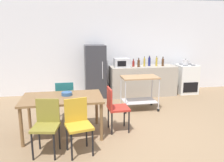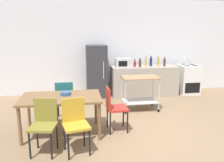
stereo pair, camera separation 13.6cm
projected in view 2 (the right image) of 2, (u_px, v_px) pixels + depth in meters
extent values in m
plane|color=#8C7051|center=(137.00, 133.00, 4.52)|extent=(12.00, 12.00, 0.00)
cube|color=white|center=(112.00, 47.00, 7.29)|extent=(8.40, 0.12, 2.90)
cube|color=#A89E8E|center=(144.00, 81.00, 7.06)|extent=(2.00, 0.64, 0.90)
cube|color=brown|center=(61.00, 98.00, 4.37)|extent=(1.50, 0.90, 0.04)
cylinder|color=brown|center=(20.00, 127.00, 3.98)|extent=(0.06, 0.06, 0.71)
cylinder|color=brown|center=(99.00, 122.00, 4.18)|extent=(0.06, 0.06, 0.71)
cylinder|color=brown|center=(29.00, 111.00, 4.73)|extent=(0.06, 0.06, 0.71)
cylinder|color=brown|center=(96.00, 108.00, 4.93)|extent=(0.06, 0.06, 0.71)
cube|color=olive|center=(43.00, 127.00, 3.70)|extent=(0.47, 0.47, 0.04)
cube|color=olive|center=(46.00, 110.00, 3.82)|extent=(0.38, 0.10, 0.40)
cylinder|color=black|center=(30.00, 146.00, 3.59)|extent=(0.03, 0.03, 0.45)
cylinder|color=black|center=(51.00, 146.00, 3.58)|extent=(0.03, 0.03, 0.45)
cylinder|color=black|center=(37.00, 136.00, 3.92)|extent=(0.03, 0.03, 0.45)
cylinder|color=black|center=(57.00, 136.00, 3.91)|extent=(0.03, 0.03, 0.45)
cube|color=#1E666B|center=(65.00, 99.00, 5.17)|extent=(0.40, 0.40, 0.04)
cube|color=#1E666B|center=(64.00, 92.00, 4.95)|extent=(0.38, 0.03, 0.40)
cylinder|color=black|center=(73.00, 106.00, 5.42)|extent=(0.03, 0.03, 0.45)
cylinder|color=black|center=(58.00, 107.00, 5.36)|extent=(0.03, 0.03, 0.45)
cylinder|color=black|center=(73.00, 111.00, 5.09)|extent=(0.03, 0.03, 0.45)
cylinder|color=black|center=(57.00, 112.00, 5.04)|extent=(0.03, 0.03, 0.45)
cube|color=#B72D23|center=(117.00, 108.00, 4.57)|extent=(0.42, 0.42, 0.04)
cube|color=#B72D23|center=(108.00, 98.00, 4.48)|extent=(0.05, 0.38, 0.40)
cylinder|color=black|center=(128.00, 122.00, 4.49)|extent=(0.03, 0.03, 0.45)
cylinder|color=black|center=(123.00, 116.00, 4.81)|extent=(0.03, 0.03, 0.45)
cylinder|color=black|center=(110.00, 124.00, 4.42)|extent=(0.03, 0.03, 0.45)
cylinder|color=black|center=(107.00, 117.00, 4.75)|extent=(0.03, 0.03, 0.45)
cube|color=gold|center=(76.00, 126.00, 3.72)|extent=(0.48, 0.48, 0.04)
cube|color=gold|center=(73.00, 110.00, 3.84)|extent=(0.38, 0.11, 0.40)
cylinder|color=black|center=(68.00, 147.00, 3.56)|extent=(0.03, 0.03, 0.45)
cylinder|color=black|center=(90.00, 143.00, 3.68)|extent=(0.03, 0.03, 0.45)
cylinder|color=black|center=(64.00, 137.00, 3.87)|extent=(0.03, 0.03, 0.45)
cylinder|color=black|center=(84.00, 134.00, 3.99)|extent=(0.03, 0.03, 0.45)
cube|color=white|center=(188.00, 79.00, 7.30)|extent=(0.60, 0.60, 0.90)
cube|color=black|center=(192.00, 88.00, 7.05)|extent=(0.48, 0.01, 0.32)
cylinder|color=#47474C|center=(187.00, 66.00, 7.06)|extent=(0.16, 0.16, 0.02)
cylinder|color=#47474C|center=(195.00, 65.00, 7.10)|extent=(0.16, 0.16, 0.02)
cylinder|color=#47474C|center=(184.00, 64.00, 7.29)|extent=(0.16, 0.16, 0.02)
cylinder|color=#47474C|center=(191.00, 64.00, 7.33)|extent=(0.16, 0.16, 0.02)
cube|color=#333338|center=(96.00, 71.00, 6.88)|extent=(0.60, 0.60, 1.55)
cylinder|color=silver|center=(104.00, 70.00, 6.58)|extent=(0.02, 0.02, 0.50)
cube|color=#A37A51|center=(140.00, 77.00, 5.71)|extent=(0.90, 0.56, 0.03)
cube|color=silver|center=(140.00, 101.00, 5.84)|extent=(0.83, 0.52, 0.02)
cylinder|color=silver|center=(125.00, 96.00, 5.49)|extent=(0.02, 0.02, 0.76)
sphere|color=black|center=(125.00, 112.00, 5.58)|extent=(0.07, 0.07, 0.07)
cylinder|color=silver|center=(159.00, 94.00, 5.61)|extent=(0.02, 0.02, 0.76)
sphere|color=black|center=(159.00, 110.00, 5.70)|extent=(0.07, 0.07, 0.07)
cylinder|color=silver|center=(122.00, 90.00, 5.97)|extent=(0.02, 0.02, 0.76)
sphere|color=black|center=(121.00, 106.00, 6.06)|extent=(0.07, 0.07, 0.07)
cylinder|color=silver|center=(153.00, 89.00, 6.10)|extent=(0.02, 0.02, 0.76)
sphere|color=black|center=(152.00, 104.00, 6.19)|extent=(0.07, 0.07, 0.07)
cube|color=silver|center=(123.00, 63.00, 6.80)|extent=(0.46, 0.34, 0.26)
cube|color=black|center=(123.00, 64.00, 6.63)|extent=(0.25, 0.01, 0.16)
cylinder|color=maroon|center=(135.00, 64.00, 6.91)|extent=(0.07, 0.07, 0.16)
cylinder|color=maroon|center=(135.00, 60.00, 6.89)|extent=(0.03, 0.03, 0.06)
cylinder|color=black|center=(135.00, 59.00, 6.88)|extent=(0.04, 0.04, 0.01)
cylinder|color=#4C2D19|center=(140.00, 64.00, 6.83)|extent=(0.08, 0.08, 0.20)
cylinder|color=#4C2D19|center=(140.00, 59.00, 6.80)|extent=(0.03, 0.03, 0.05)
cylinder|color=black|center=(140.00, 58.00, 6.80)|extent=(0.04, 0.04, 0.01)
cylinder|color=gold|center=(146.00, 63.00, 6.92)|extent=(0.06, 0.06, 0.24)
cylinder|color=gold|center=(146.00, 58.00, 6.89)|extent=(0.03, 0.03, 0.05)
cylinder|color=black|center=(146.00, 57.00, 6.89)|extent=(0.03, 0.03, 0.01)
cylinder|color=navy|center=(151.00, 62.00, 7.01)|extent=(0.08, 0.08, 0.26)
cylinder|color=navy|center=(151.00, 57.00, 6.97)|extent=(0.03, 0.03, 0.04)
cylinder|color=black|center=(151.00, 56.00, 6.97)|extent=(0.04, 0.04, 0.01)
cylinder|color=gold|center=(158.00, 62.00, 6.98)|extent=(0.06, 0.06, 0.25)
cylinder|color=gold|center=(158.00, 57.00, 6.95)|extent=(0.03, 0.03, 0.04)
cylinder|color=black|center=(158.00, 57.00, 6.94)|extent=(0.03, 0.03, 0.01)
cylinder|color=#4C2D19|center=(164.00, 63.00, 6.98)|extent=(0.07, 0.07, 0.22)
cylinder|color=#4C2D19|center=(165.00, 58.00, 6.95)|extent=(0.03, 0.03, 0.05)
cylinder|color=black|center=(165.00, 57.00, 6.94)|extent=(0.04, 0.04, 0.01)
cylinder|color=#33598C|center=(66.00, 93.00, 4.47)|extent=(0.20, 0.20, 0.07)
cylinder|color=silver|center=(187.00, 63.00, 7.06)|extent=(0.17, 0.17, 0.16)
sphere|color=black|center=(188.00, 59.00, 7.04)|extent=(0.03, 0.03, 0.03)
cylinder|color=silver|center=(191.00, 62.00, 7.07)|extent=(0.08, 0.02, 0.07)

